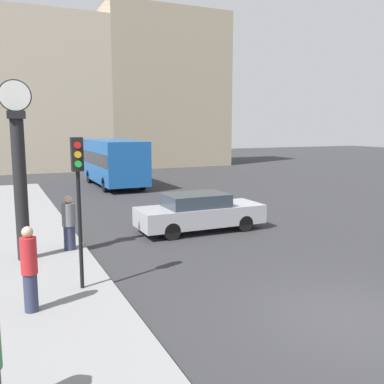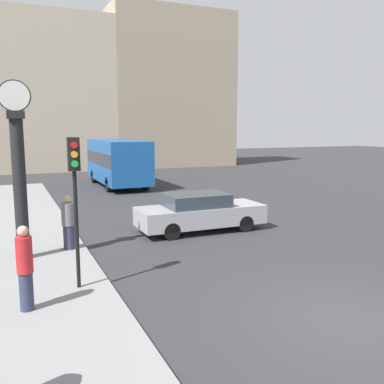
{
  "view_description": "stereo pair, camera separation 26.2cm",
  "coord_description": "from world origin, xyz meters",
  "px_view_note": "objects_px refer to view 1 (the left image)",
  "views": [
    {
      "loc": [
        -6.35,
        -6.11,
        3.86
      ],
      "look_at": [
        -0.23,
        7.24,
        1.61
      ],
      "focal_mm": 40.0,
      "sensor_mm": 36.0,
      "label": 1
    },
    {
      "loc": [
        -6.11,
        -6.21,
        3.86
      ],
      "look_at": [
        -0.23,
        7.24,
        1.61
      ],
      "focal_mm": 40.0,
      "sensor_mm": 36.0,
      "label": 2
    }
  ],
  "objects_px": {
    "traffic_light_near": "(78,181)",
    "street_clock": "(20,175)",
    "bus_distant": "(114,160)",
    "sedan_car": "(199,212)",
    "pedestrian_grey_jacket": "(69,223)",
    "pedestrian_red_top": "(29,269)"
  },
  "relations": [
    {
      "from": "pedestrian_grey_jacket",
      "to": "pedestrian_red_top",
      "type": "xyz_separation_m",
      "value": [
        -1.43,
        -4.26,
        0.07
      ]
    },
    {
      "from": "traffic_light_near",
      "to": "pedestrian_grey_jacket",
      "type": "distance_m",
      "value": 3.8
    },
    {
      "from": "pedestrian_grey_jacket",
      "to": "pedestrian_red_top",
      "type": "relative_size",
      "value": 0.95
    },
    {
      "from": "bus_distant",
      "to": "pedestrian_grey_jacket",
      "type": "height_order",
      "value": "bus_distant"
    },
    {
      "from": "traffic_light_near",
      "to": "street_clock",
      "type": "distance_m",
      "value": 3.14
    },
    {
      "from": "traffic_light_near",
      "to": "street_clock",
      "type": "height_order",
      "value": "street_clock"
    },
    {
      "from": "traffic_light_near",
      "to": "street_clock",
      "type": "relative_size",
      "value": 0.7
    },
    {
      "from": "sedan_car",
      "to": "bus_distant",
      "type": "bearing_deg",
      "value": 89.15
    },
    {
      "from": "pedestrian_grey_jacket",
      "to": "street_clock",
      "type": "bearing_deg",
      "value": -161.21
    },
    {
      "from": "pedestrian_red_top",
      "to": "street_clock",
      "type": "bearing_deg",
      "value": 88.57
    },
    {
      "from": "bus_distant",
      "to": "pedestrian_grey_jacket",
      "type": "distance_m",
      "value": 15.0
    },
    {
      "from": "bus_distant",
      "to": "street_clock",
      "type": "distance_m",
      "value": 15.92
    },
    {
      "from": "traffic_light_near",
      "to": "street_clock",
      "type": "bearing_deg",
      "value": 110.36
    },
    {
      "from": "traffic_light_near",
      "to": "sedan_car",
      "type": "bearing_deg",
      "value": 39.86
    },
    {
      "from": "bus_distant",
      "to": "street_clock",
      "type": "xyz_separation_m",
      "value": [
        -6.38,
        -14.56,
        0.82
      ]
    },
    {
      "from": "pedestrian_red_top",
      "to": "traffic_light_near",
      "type": "bearing_deg",
      "value": 36.19
    },
    {
      "from": "bus_distant",
      "to": "traffic_light_near",
      "type": "relative_size",
      "value": 2.11
    },
    {
      "from": "bus_distant",
      "to": "pedestrian_grey_jacket",
      "type": "relative_size",
      "value": 4.38
    },
    {
      "from": "sedan_car",
      "to": "traffic_light_near",
      "type": "xyz_separation_m",
      "value": [
        -5.1,
        -4.25,
        1.92
      ]
    },
    {
      "from": "sedan_car",
      "to": "pedestrian_grey_jacket",
      "type": "bearing_deg",
      "value": -169.94
    },
    {
      "from": "pedestrian_grey_jacket",
      "to": "pedestrian_red_top",
      "type": "distance_m",
      "value": 4.5
    },
    {
      "from": "sedan_car",
      "to": "pedestrian_grey_jacket",
      "type": "relative_size",
      "value": 2.78
    }
  ]
}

